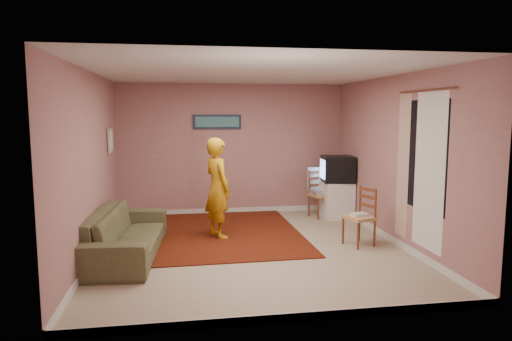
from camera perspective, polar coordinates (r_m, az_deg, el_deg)
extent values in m
plane|color=tan|center=(6.96, -0.64, -9.69)|extent=(5.00, 5.00, 0.00)
cube|color=#A4746C|center=(9.17, -2.98, 2.67)|extent=(4.50, 0.02, 2.60)
cube|color=#A4746C|center=(4.26, 4.36, -2.56)|extent=(4.50, 0.02, 2.60)
cube|color=#A4746C|center=(6.74, -19.92, 0.62)|extent=(0.02, 5.00, 2.60)
cube|color=#A4746C|center=(7.37, 16.91, 1.27)|extent=(0.02, 5.00, 2.60)
cube|color=silver|center=(6.68, -0.67, 12.16)|extent=(4.50, 5.00, 0.02)
cube|color=silver|center=(9.34, -2.93, -5.00)|extent=(4.50, 0.02, 0.10)
cube|color=silver|center=(4.65, 4.18, -17.90)|extent=(4.50, 0.02, 0.10)
cube|color=silver|center=(6.99, -19.40, -9.61)|extent=(0.02, 5.00, 0.10)
cube|color=silver|center=(7.59, 16.50, -8.15)|extent=(0.02, 5.00, 0.10)
cube|color=black|center=(6.56, 20.36, 1.76)|extent=(0.01, 1.10, 1.50)
cube|color=white|center=(6.45, 20.83, -0.14)|extent=(0.01, 0.75, 2.10)
cube|color=beige|center=(7.05, 17.89, 0.57)|extent=(0.01, 0.35, 2.10)
cylinder|color=brown|center=(6.53, 20.36, 9.38)|extent=(0.02, 1.40, 0.02)
cube|color=#151C3B|center=(9.08, -4.88, 6.09)|extent=(0.95, 0.03, 0.28)
cube|color=#33688E|center=(9.06, -4.87, 6.08)|extent=(0.86, 0.01, 0.20)
cube|color=#C4B187|center=(8.29, -17.76, 3.59)|extent=(0.03, 0.38, 0.42)
cube|color=silver|center=(8.29, -17.62, 3.60)|extent=(0.01, 0.30, 0.34)
cube|color=#320E05|center=(7.79, -4.05, -7.80)|extent=(2.58, 3.20, 0.02)
cube|color=white|center=(8.98, 10.10, -3.64)|extent=(0.55, 0.50, 0.70)
cube|color=black|center=(8.88, 10.19, 0.19)|extent=(0.63, 0.58, 0.50)
cube|color=#8CB2F2|center=(8.82, 8.33, 0.18)|extent=(0.07, 0.42, 0.36)
cube|color=tan|center=(8.97, 8.16, -3.05)|extent=(0.50, 0.49, 0.05)
cube|color=brown|center=(8.93, 8.18, -1.57)|extent=(0.40, 0.15, 0.47)
cube|color=#AEAEB3|center=(8.96, 8.16, -2.69)|extent=(0.44, 0.36, 0.07)
cube|color=#95C9F4|center=(9.10, 7.83, -1.03)|extent=(0.44, 0.06, 0.46)
cube|color=tan|center=(7.19, 12.76, -5.77)|extent=(0.50, 0.51, 0.05)
cube|color=brown|center=(7.14, 12.81, -3.97)|extent=(0.17, 0.39, 0.46)
cube|color=silver|center=(7.17, 12.77, -5.40)|extent=(0.26, 0.21, 0.05)
imported|color=brown|center=(6.76, -15.93, -7.57)|extent=(1.05, 2.32, 0.66)
imported|color=#C88B12|center=(7.41, -4.83, -2.19)|extent=(0.60, 0.70, 1.63)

